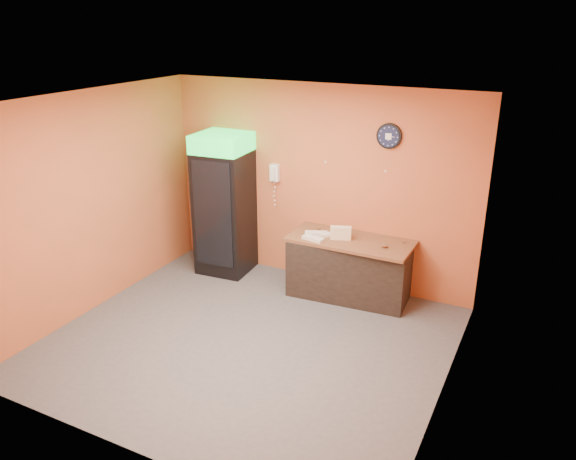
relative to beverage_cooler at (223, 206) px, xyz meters
The scene contains 15 objects.
floor 2.32m from the beverage_cooler, 50.26° to the right, with size 4.50×4.50×0.00m, color #47474C.
back_wall 1.44m from the beverage_cooler, 16.56° to the left, with size 4.50×0.02×2.80m, color #CB6239.
left_wall 1.89m from the beverage_cooler, 119.76° to the right, with size 0.02×4.00×2.80m, color #CB6239.
right_wall 3.94m from the beverage_cooler, 24.11° to the right, with size 0.02×4.00×2.80m, color #CB6239.
ceiling 2.75m from the beverage_cooler, 50.26° to the right, with size 4.50×4.00×0.02m, color white.
beverage_cooler is the anchor object (origin of this frame).
prep_counter 2.07m from the beverage_cooler, ahead, with size 1.59×0.71×0.80m, color black.
wall_clock 2.61m from the beverage_cooler, ahead, with size 0.33×0.06×0.33m.
wall_phone 0.90m from the beverage_cooler, 27.10° to the left, with size 0.13×0.11×0.24m.
butcher_paper 1.98m from the beverage_cooler, ahead, with size 1.65×0.77×0.04m, color brown.
sub_roll_stack 1.85m from the beverage_cooler, ahead, with size 0.29×0.19×0.18m.
wrapped_sandwich_left 1.50m from the beverage_cooler, ahead, with size 0.31×0.12×0.04m, color silver.
wrapped_sandwich_mid 1.56m from the beverage_cooler, ahead, with size 0.30×0.12×0.04m, color silver.
wrapped_sandwich_right 1.67m from the beverage_cooler, ahead, with size 0.26×0.10×0.04m, color silver.
kitchen_tool 1.81m from the beverage_cooler, ahead, with size 0.06×0.06×0.06m, color silver.
Camera 1 is at (2.98, -4.91, 3.63)m, focal length 35.00 mm.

